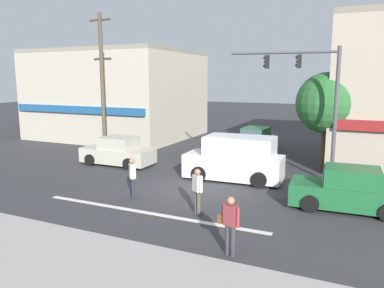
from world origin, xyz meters
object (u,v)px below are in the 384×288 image
utility_pole_far_right (384,100)px  pedestrian_mid_crossing (132,176)px  utility_pole_near_left (102,86)px  street_tree (327,103)px  sedan_crossing_rightbound (118,152)px  pedestrian_foreground_with_bag (230,222)px  traffic_light_mast (314,92)px  sedan_crossing_center (255,141)px  pedestrian_far_side (197,189)px  van_parked_curbside (236,159)px  sedan_approaching_near (349,191)px

utility_pole_far_right → pedestrian_mid_crossing: bearing=-133.4°
pedestrian_mid_crossing → utility_pole_near_left: bearing=135.5°
street_tree → utility_pole_far_right: size_ratio=0.72×
utility_pole_far_right → pedestrian_mid_crossing: 13.61m
utility_pole_far_right → sedan_crossing_rightbound: (-13.32, -4.90, -3.00)m
sedan_crossing_rightbound → pedestrian_foreground_with_bag: 12.16m
traffic_light_mast → pedestrian_mid_crossing: bearing=-137.3°
pedestrian_foreground_with_bag → utility_pole_far_right: bearing=72.5°
utility_pole_near_left → sedan_crossing_center: utility_pole_near_left is taller
sedan_crossing_rightbound → pedestrian_far_side: 9.02m
pedestrian_foreground_with_bag → pedestrian_mid_crossing: same height
utility_pole_near_left → traffic_light_mast: 11.77m
street_tree → van_parked_curbside: size_ratio=1.10×
street_tree → van_parked_curbside: 5.81m
van_parked_curbside → pedestrian_mid_crossing: size_ratio=2.80×
traffic_light_mast → pedestrian_far_side: (-3.02, -6.20, -3.23)m
street_tree → sedan_crossing_rightbound: size_ratio=1.25×
van_parked_curbside → sedan_crossing_center: bearing=98.2°
pedestrian_foreground_with_bag → pedestrian_mid_crossing: 5.97m
utility_pole_near_left → pedestrian_mid_crossing: utility_pole_near_left is taller
street_tree → traffic_light_mast: size_ratio=0.83×
street_tree → utility_pole_far_right: 3.05m
street_tree → pedestrian_foreground_with_bag: size_ratio=3.07×
van_parked_curbside → sedan_approaching_near: (5.09, -2.19, -0.29)m
traffic_light_mast → pedestrian_foreground_with_bag: bearing=-96.3°
sedan_crossing_rightbound → traffic_light_mast: bearing=4.7°
utility_pole_far_right → traffic_light_mast: utility_pole_far_right is taller
traffic_light_mast → sedan_crossing_center: traffic_light_mast is taller
street_tree → sedan_crossing_center: street_tree is taller
sedan_crossing_center → sedan_approaching_near: (6.17, -9.69, 0.00)m
sedan_crossing_center → sedan_approaching_near: size_ratio=1.00×
street_tree → pedestrian_far_side: 9.77m
sedan_approaching_near → sedan_crossing_center: bearing=122.5°
utility_pole_near_left → van_parked_curbside: bearing=-7.4°
utility_pole_far_right → van_parked_curbside: size_ratio=1.52×
sedan_crossing_rightbound → pedestrian_far_side: bearing=-36.4°
street_tree → sedan_approaching_near: (1.46, -5.96, -2.82)m
utility_pole_near_left → sedan_approaching_near: (13.60, -3.30, -3.66)m
utility_pole_near_left → pedestrian_foreground_with_bag: bearing=-38.5°
sedan_approaching_near → pedestrian_far_side: 5.62m
sedan_crossing_rightbound → pedestrian_far_side: pedestrian_far_side is taller
van_parked_curbside → sedan_crossing_center: 7.58m
pedestrian_foreground_with_bag → pedestrian_mid_crossing: (-5.15, 3.03, -0.00)m
sedan_crossing_rightbound → sedan_crossing_center: size_ratio=0.98×
utility_pole_far_right → pedestrian_foreground_with_bag: 13.62m
van_parked_curbside → pedestrian_far_side: (0.24, -5.02, -0.06)m
pedestrian_foreground_with_bag → pedestrian_far_side: (-2.05, 2.47, -0.00)m
sedan_approaching_near → pedestrian_foreground_with_bag: size_ratio=2.50×
utility_pole_near_left → sedan_crossing_rightbound: size_ratio=2.05×
sedan_approaching_near → pedestrian_foreground_with_bag: bearing=-117.8°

